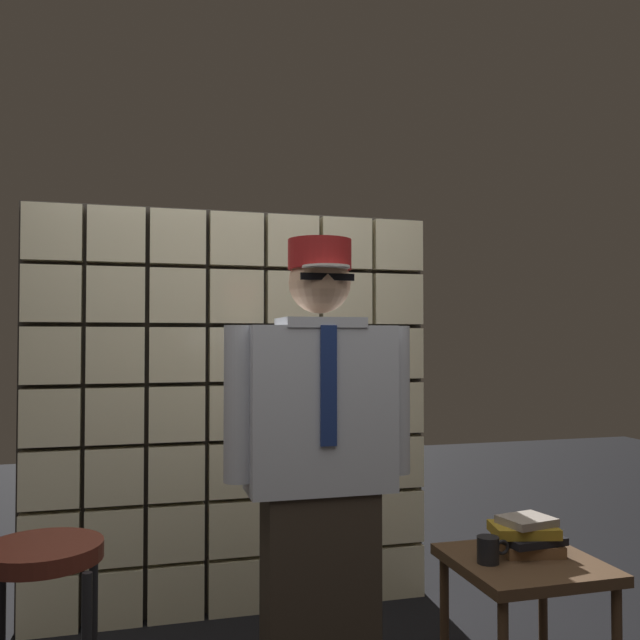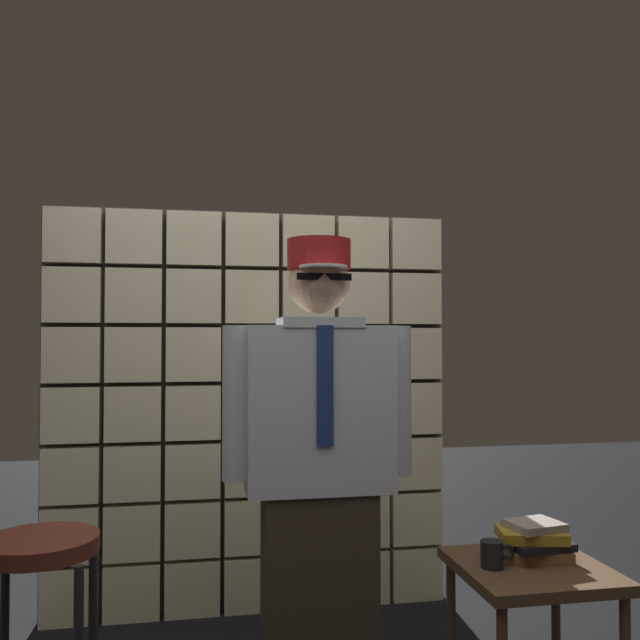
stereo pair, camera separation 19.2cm
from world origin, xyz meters
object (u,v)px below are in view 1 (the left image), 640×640
object	(u,v)px
bar_stool	(42,611)
side_table	(525,578)
book_stack	(527,536)
coffee_mug	(489,550)
standing_person	(320,471)

from	to	relation	value
bar_stool	side_table	bearing A→B (deg)	4.09
book_stack	coffee_mug	distance (m)	0.21
bar_stool	coffee_mug	bearing A→B (deg)	4.14
book_stack	coffee_mug	bearing A→B (deg)	-162.18
standing_person	book_stack	bearing A→B (deg)	-1.40
standing_person	bar_stool	world-z (taller)	standing_person
bar_stool	book_stack	bearing A→B (deg)	5.79
standing_person	bar_stool	bearing A→B (deg)	-167.64
side_table	book_stack	bearing A→B (deg)	50.58
side_table	coffee_mug	xyz separation A→B (m)	(-0.15, -0.01, 0.12)
standing_person	side_table	bearing A→B (deg)	-5.48
standing_person	coffee_mug	world-z (taller)	standing_person
side_table	standing_person	bearing A→B (deg)	174.45
standing_person	coffee_mug	size ratio (longest dim) A/B	13.55
bar_stool	book_stack	distance (m)	1.70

